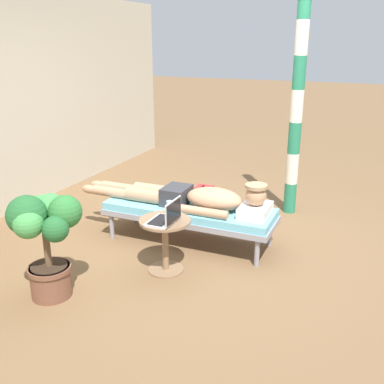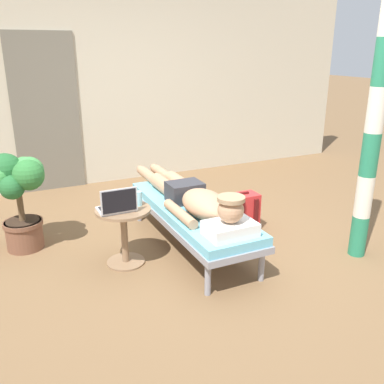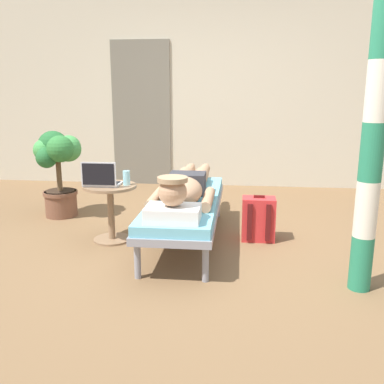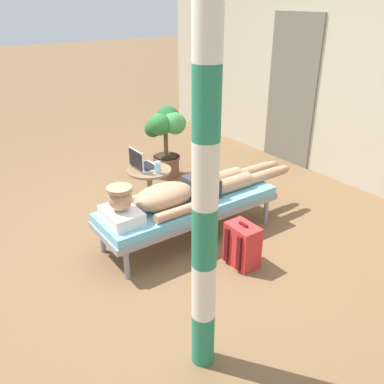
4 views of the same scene
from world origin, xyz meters
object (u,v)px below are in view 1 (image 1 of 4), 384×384
person_reclining (194,197)px  backpack (202,204)px  porch_post (297,106)px  laptop (167,217)px  lounge_chair (189,212)px  side_table (165,236)px  drink_glass (170,208)px  potted_plant (44,231)px

person_reclining → backpack: size_ratio=5.12×
porch_post → laptop: bearing=160.9°
lounge_chair → porch_post: 1.85m
person_reclining → porch_post: (1.33, -0.77, 0.83)m
lounge_chair → person_reclining: (-0.00, -0.05, 0.17)m
laptop → backpack: laptop is taller
person_reclining → side_table: (-0.68, 0.00, -0.16)m
laptop → drink_glass: bearing=18.9°
drink_glass → porch_post: (1.86, -0.79, 0.76)m
laptop → porch_post: bearing=-19.1°
side_table → potted_plant: size_ratio=0.56×
drink_glass → backpack: (1.19, 0.15, -0.39)m
drink_glass → potted_plant: 1.16m
lounge_chair → potted_plant: potted_plant is taller
drink_glass → potted_plant: bearing=143.3°
lounge_chair → laptop: size_ratio=5.97×
person_reclining → side_table: size_ratio=4.15×
lounge_chair → backpack: 0.69m
drink_glass → backpack: size_ratio=0.31×
side_table → laptop: bearing=-139.5°
porch_post → potted_plant: bearing=152.0°
drink_glass → side_table: bearing=-172.2°
person_reclining → side_table: person_reclining is taller
lounge_chair → side_table: side_table is taller
lounge_chair → laptop: (-0.74, -0.10, 0.24)m
person_reclining → porch_post: size_ratio=0.81×
person_reclining → backpack: person_reclining is taller
backpack → potted_plant: bearing=165.7°
porch_post → person_reclining: bearing=150.0°
backpack → potted_plant: (-2.12, 0.54, 0.41)m
laptop → porch_post: (2.07, -0.72, 0.76)m
drink_glass → porch_post: size_ratio=0.05×
side_table → lounge_chair: bearing=4.3°
side_table → backpack: side_table is taller
side_table → drink_glass: drink_glass is taller
potted_plant → porch_post: size_ratio=0.34×
lounge_chair → laptop: laptop is taller
laptop → potted_plant: bearing=133.3°
potted_plant → backpack: bearing=-14.3°
person_reclining → porch_post: porch_post is taller
backpack → person_reclining: bearing=-165.3°
potted_plant → side_table: bearing=-42.4°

